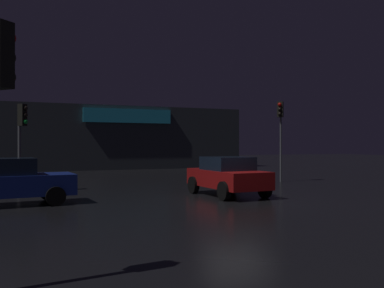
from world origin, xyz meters
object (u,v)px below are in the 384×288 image
Objects in this scene: store_building at (116,138)px; car_near at (7,182)px; traffic_signal_main at (280,121)px; traffic_signal_cross_right at (22,128)px; car_far at (227,175)px.

car_near is at bearing -111.04° from store_building.
store_building is 24.48m from car_near.
traffic_signal_main is 13.35m from traffic_signal_cross_right.
car_far is (-5.63, -4.45, -2.59)m from traffic_signal_main.
traffic_signal_main is 1.01× the size of car_near.
car_near reaches higher than car_far.
traffic_signal_main is at bearing -0.55° from traffic_signal_cross_right.
store_building is 4.74× the size of car_near.
traffic_signal_cross_right is 9.17m from car_far.
car_far is (-0.57, -23.17, -1.84)m from store_building.
store_building is at bearing 66.00° from traffic_signal_cross_right.
car_near is at bearing -96.66° from traffic_signal_cross_right.
traffic_signal_main reaches higher than traffic_signal_cross_right.
car_near is 1.09× the size of car_far.
store_building is at bearing 105.12° from traffic_signal_main.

